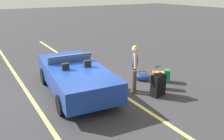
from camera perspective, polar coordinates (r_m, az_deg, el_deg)
The scene contains 9 objects.
ground_plane at distance 8.23m, azimuth -8.69°, elevation -5.38°, with size 80.00×80.00×0.00m, color #333335.
lot_line_near at distance 8.74m, azimuth -1.15°, elevation -3.66°, with size 18.00×0.12×0.01m, color #EAE066.
lot_line_mid at distance 7.85m, azimuth -18.52°, elevation -7.47°, with size 18.00×0.12×0.01m, color #EAE066.
convertible_car at distance 8.20m, azimuth -9.33°, elevation -1.08°, with size 4.30×2.18×1.24m.
suitcase_large_black at distance 7.90m, azimuth 11.17°, elevation -3.67°, with size 0.37×0.52×1.01m.
suitcase_medium_bright at distance 8.51m, azimuth 11.10°, elevation -2.44°, with size 0.44×0.46×0.62m.
suitcase_small_carryon at distance 9.18m, azimuth 13.24°, elevation -1.40°, with size 0.39×0.38×0.50m.
duffel_bag at distance 9.16m, azimuth 7.41°, elevation -1.67°, with size 0.66×0.67×0.34m.
traveler_person at distance 7.87m, azimuth 5.48°, elevation 0.88°, with size 0.56×0.39×1.65m.
Camera 1 is at (-6.95, 2.84, 3.37)m, focal length 37.62 mm.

